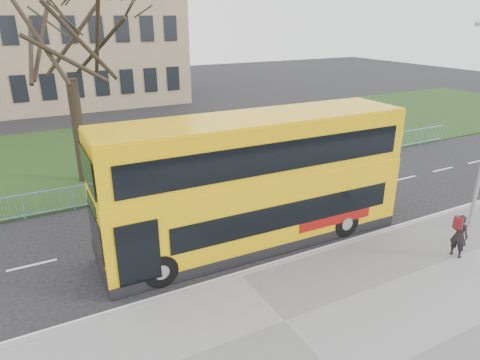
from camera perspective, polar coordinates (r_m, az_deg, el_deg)
name	(u,v)px	position (r m, az deg, el deg)	size (l,w,h in m)	color
ground	(220,256)	(15.54, -2.63, -10.08)	(120.00, 120.00, 0.00)	black
kerb	(241,276)	(14.33, 0.11, -12.67)	(80.00, 0.20, 0.14)	gray
grass_verge	(123,151)	(28.12, -15.33, 3.74)	(80.00, 15.40, 0.08)	#1A3613
guard_railing	(161,183)	(20.88, -10.49, -0.33)	(40.00, 0.12, 1.10)	#7BA7DB
bare_tree	(68,57)	(22.30, -21.93, 14.95)	(8.61, 8.61, 12.30)	black
civic_building	(7,28)	(47.09, -28.66, 17.34)	(30.00, 15.00, 14.00)	#8D7A59
yellow_bus	(256,178)	(15.42, 2.11, 0.22)	(11.40, 2.96, 4.76)	#EDB50A
pedestrian	(459,236)	(16.76, 27.18, -6.60)	(0.58, 0.38, 1.58)	black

